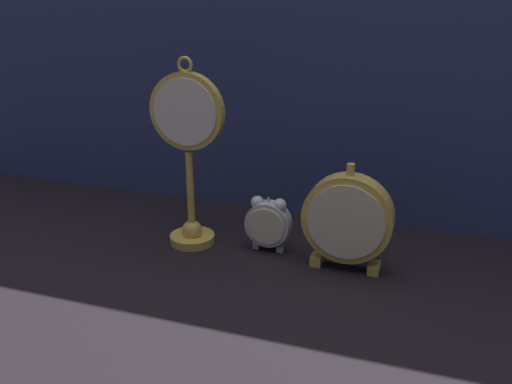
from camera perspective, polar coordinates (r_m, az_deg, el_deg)
ground_plane at (r=1.01m, az=-1.49°, el=-8.56°), size 4.00×4.00×0.00m
fabric_backdrop_drape at (r=1.20m, az=3.95°, el=14.84°), size 1.71×0.01×0.74m
pocket_watch_on_stand at (r=1.07m, az=-6.77°, el=3.96°), size 0.14×0.09×0.36m
alarm_clock_twin_bell at (r=1.08m, az=1.23°, el=-2.97°), size 0.09×0.03×0.11m
mantel_clock_silver at (r=1.01m, az=9.13°, el=-2.72°), size 0.16×0.04×0.20m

